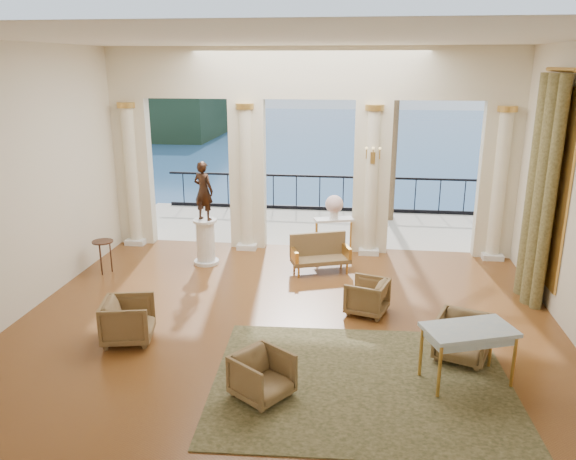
# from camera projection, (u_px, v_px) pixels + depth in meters

# --- Properties ---
(floor) EXTENTS (9.00, 9.00, 0.00)m
(floor) POSITION_uv_depth(u_px,v_px,m) (287.00, 320.00, 9.45)
(floor) COLOR #4C210F
(floor) RESTS_ON ground
(room_walls) EXTENTS (9.00, 9.00, 9.00)m
(room_walls) POSITION_uv_depth(u_px,v_px,m) (276.00, 162.00, 7.57)
(room_walls) COLOR beige
(room_walls) RESTS_ON ground
(arcade) EXTENTS (9.00, 0.56, 4.50)m
(arcade) POSITION_uv_depth(u_px,v_px,m) (309.00, 137.00, 12.34)
(arcade) COLOR #F2E8C3
(arcade) RESTS_ON ground
(terrace) EXTENTS (10.00, 3.60, 0.10)m
(terrace) POSITION_uv_depth(u_px,v_px,m) (315.00, 227.00, 14.98)
(terrace) COLOR beige
(terrace) RESTS_ON ground
(balustrade) EXTENTS (9.00, 0.06, 1.03)m
(balustrade) POSITION_uv_depth(u_px,v_px,m) (320.00, 196.00, 16.37)
(balustrade) COLOR black
(balustrade) RESTS_ON terrace
(palm_tree) EXTENTS (2.00, 2.00, 4.50)m
(palm_tree) POSITION_uv_depth(u_px,v_px,m) (398.00, 65.00, 14.30)
(palm_tree) COLOR #4C3823
(palm_tree) RESTS_ON terrace
(headland) EXTENTS (22.00, 18.00, 6.00)m
(headland) POSITION_uv_depth(u_px,v_px,m) (143.00, 114.00, 80.49)
(headland) COLOR black
(headland) RESTS_ON sea
(sea) EXTENTS (160.00, 160.00, 0.00)m
(sea) POSITION_uv_depth(u_px,v_px,m) (351.00, 149.00, 68.17)
(sea) COLOR navy
(sea) RESTS_ON ground
(curtain) EXTENTS (0.33, 1.40, 4.09)m
(curtain) POSITION_uv_depth(u_px,v_px,m) (541.00, 191.00, 9.77)
(curtain) COLOR #484021
(curtain) RESTS_ON ground
(window_frame) EXTENTS (0.04, 1.60, 3.40)m
(window_frame) POSITION_uv_depth(u_px,v_px,m) (553.00, 186.00, 9.73)
(window_frame) COLOR gold
(window_frame) RESTS_ON room_walls
(wall_sconce) EXTENTS (0.30, 0.11, 0.33)m
(wall_sconce) POSITION_uv_depth(u_px,v_px,m) (373.00, 157.00, 11.97)
(wall_sconce) COLOR gold
(wall_sconce) RESTS_ON arcade
(rug) EXTENTS (4.17, 3.32, 0.02)m
(rug) POSITION_uv_depth(u_px,v_px,m) (362.00, 383.00, 7.59)
(rug) COLOR #262C14
(rug) RESTS_ON ground
(armchair_a) EXTENTS (0.88, 0.89, 0.67)m
(armchair_a) POSITION_uv_depth(u_px,v_px,m) (262.00, 374.00, 7.19)
(armchair_a) COLOR #43321D
(armchair_a) RESTS_ON ground
(armchair_b) EXTENTS (0.91, 0.88, 0.74)m
(armchair_b) POSITION_uv_depth(u_px,v_px,m) (462.00, 335.00, 8.13)
(armchair_b) COLOR #43321D
(armchair_b) RESTS_ON ground
(armchair_c) EXTENTS (0.78, 0.80, 0.67)m
(armchair_c) POSITION_uv_depth(u_px,v_px,m) (367.00, 295.00, 9.63)
(armchair_c) COLOR #43321D
(armchair_c) RESTS_ON ground
(armchair_d) EXTENTS (0.82, 0.86, 0.75)m
(armchair_d) POSITION_uv_depth(u_px,v_px,m) (128.00, 318.00, 8.66)
(armchair_d) COLOR #43321D
(armchair_d) RESTS_ON ground
(settee) EXTENTS (1.29, 0.89, 0.79)m
(settee) POSITION_uv_depth(u_px,v_px,m) (319.00, 253.00, 11.56)
(settee) COLOR #43321D
(settee) RESTS_ON ground
(game_table) EXTENTS (1.32, 1.00, 0.81)m
(game_table) POSITION_uv_depth(u_px,v_px,m) (469.00, 334.00, 7.42)
(game_table) COLOR #A7BECD
(game_table) RESTS_ON ground
(pedestal) EXTENTS (0.54, 0.54, 0.98)m
(pedestal) POSITION_uv_depth(u_px,v_px,m) (206.00, 242.00, 11.98)
(pedestal) COLOR silver
(pedestal) RESTS_ON ground
(statue) EXTENTS (0.53, 0.43, 1.24)m
(statue) POSITION_uv_depth(u_px,v_px,m) (203.00, 191.00, 11.65)
(statue) COLOR #311F16
(statue) RESTS_ON pedestal
(console_table) EXTENTS (0.93, 0.58, 0.82)m
(console_table) POSITION_uv_depth(u_px,v_px,m) (334.00, 224.00, 12.56)
(console_table) COLOR silver
(console_table) RESTS_ON ground
(urn) EXTENTS (0.40, 0.40, 0.53)m
(urn) POSITION_uv_depth(u_px,v_px,m) (334.00, 205.00, 12.43)
(urn) COLOR white
(urn) RESTS_ON console_table
(side_table) EXTENTS (0.42, 0.42, 0.69)m
(side_table) POSITION_uv_depth(u_px,v_px,m) (103.00, 245.00, 11.41)
(side_table) COLOR black
(side_table) RESTS_ON ground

